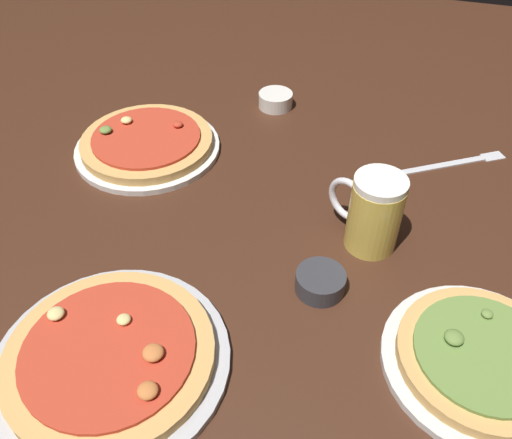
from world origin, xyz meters
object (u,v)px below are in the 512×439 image
object	(u,v)px
beer_mug_amber	(373,212)
ramekin_sauce	(320,282)
pizza_plate_far	(147,144)
ramekin_butter	(276,100)
fork_left	(456,162)
pizza_plate_side	(110,357)
pizza_plate_near	(482,359)

from	to	relation	value
beer_mug_amber	ramekin_sauce	distance (m)	0.15
pizza_plate_far	ramekin_butter	distance (m)	0.32
pizza_plate_far	beer_mug_amber	distance (m)	0.49
ramekin_sauce	fork_left	bearing A→B (deg)	64.10
pizza_plate_far	pizza_plate_side	xyz separation A→B (m)	(0.17, -0.47, -0.00)
pizza_plate_near	pizza_plate_far	world-z (taller)	same
pizza_plate_near	pizza_plate_far	xyz separation A→B (m)	(-0.65, 0.33, 0.00)
pizza_plate_near	pizza_plate_far	bearing A→B (deg)	153.19
ramekin_sauce	ramekin_butter	world-z (taller)	same
pizza_plate_side	ramekin_butter	bearing A→B (deg)	87.36
pizza_plate_near	ramekin_butter	xyz separation A→B (m)	(-0.45, 0.57, 0.00)
pizza_plate_near	pizza_plate_side	size ratio (longest dim) A/B	0.82
pizza_plate_far	ramekin_sauce	xyz separation A→B (m)	(0.42, -0.26, -0.00)
pizza_plate_side	ramekin_butter	distance (m)	0.72
pizza_plate_far	fork_left	distance (m)	0.62
fork_left	pizza_plate_side	bearing A→B (deg)	-125.55
pizza_plate_side	fork_left	distance (m)	0.75
fork_left	ramekin_butter	bearing A→B (deg)	165.21
ramekin_butter	fork_left	xyz separation A→B (m)	(0.40, -0.11, -0.01)
pizza_plate_side	beer_mug_amber	distance (m)	0.45
pizza_plate_near	pizza_plate_side	distance (m)	0.50
pizza_plate_near	beer_mug_amber	distance (m)	0.27
beer_mug_amber	fork_left	world-z (taller)	beer_mug_amber
beer_mug_amber	ramekin_sauce	world-z (taller)	beer_mug_amber
pizza_plate_far	pizza_plate_side	size ratio (longest dim) A/B	0.91
pizza_plate_far	ramekin_butter	world-z (taller)	pizza_plate_far
fork_left	beer_mug_amber	bearing A→B (deg)	-116.75
pizza_plate_side	fork_left	bearing A→B (deg)	54.45
pizza_plate_far	pizza_plate_side	distance (m)	0.50
pizza_plate_side	ramekin_butter	xyz separation A→B (m)	(0.03, 0.72, 0.00)
pizza_plate_near	ramekin_sauce	distance (m)	0.25
ramekin_butter	fork_left	size ratio (longest dim) A/B	0.38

